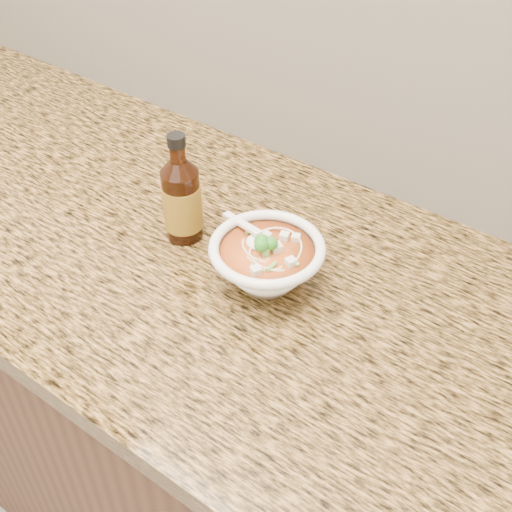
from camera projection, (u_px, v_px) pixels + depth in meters
The scene contains 4 objects.
cabinet at pixel (176, 389), 1.41m from camera, with size 4.00×0.65×0.86m, color #341C0F.
counter_slab at pixel (154, 231), 1.11m from camera, with size 4.00×0.68×0.04m, color #A0713A.
soup_bowl at pixel (267, 263), 0.95m from camera, with size 0.19×0.17×0.10m.
hot_sauce_bottle at pixel (182, 200), 1.02m from camera, with size 0.06×0.06×0.19m.
Camera 1 is at (0.65, 1.08, 1.58)m, focal length 45.00 mm.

